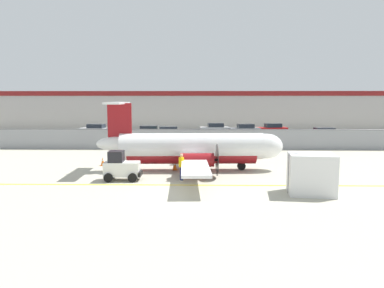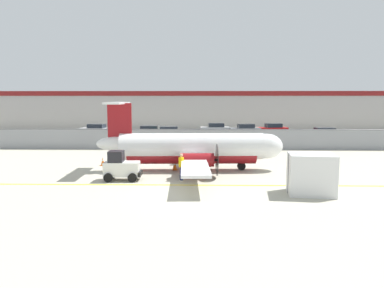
# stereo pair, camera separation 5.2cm
# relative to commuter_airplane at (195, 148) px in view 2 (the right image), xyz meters

# --- Properties ---
(ground_plane) EXTENTS (140.00, 140.00, 0.01)m
(ground_plane) POSITION_rel_commuter_airplane_xyz_m (-0.34, -4.73, -1.60)
(ground_plane) COLOR #B2AD99
(perimeter_fence) EXTENTS (98.00, 0.10, 2.10)m
(perimeter_fence) POSITION_rel_commuter_airplane_xyz_m (-0.34, 11.27, -0.49)
(perimeter_fence) COLOR gray
(perimeter_fence) RESTS_ON ground
(parking_lot_strip) EXTENTS (98.00, 17.00, 0.12)m
(parking_lot_strip) POSITION_rel_commuter_airplane_xyz_m (-0.34, 22.77, -1.54)
(parking_lot_strip) COLOR #38383A
(parking_lot_strip) RESTS_ON ground
(background_building) EXTENTS (91.00, 8.10, 6.50)m
(background_building) POSITION_rel_commuter_airplane_xyz_m (-0.34, 41.26, 1.66)
(background_building) COLOR #BCB7B2
(background_building) RESTS_ON ground
(commuter_airplane) EXTENTS (13.46, 16.05, 4.92)m
(commuter_airplane) POSITION_rel_commuter_airplane_xyz_m (0.00, 0.00, 0.00)
(commuter_airplane) COLOR white
(commuter_airplane) RESTS_ON ground
(baggage_tug) EXTENTS (2.34, 1.41, 1.88)m
(baggage_tug) POSITION_rel_commuter_airplane_xyz_m (-4.63, -3.43, -0.75)
(baggage_tug) COLOR silver
(baggage_tug) RESTS_ON ground
(ground_crew_worker) EXTENTS (0.42, 0.55, 1.70)m
(ground_crew_worker) POSITION_rel_commuter_airplane_xyz_m (-0.82, -3.29, -0.65)
(ground_crew_worker) COLOR #191E4C
(ground_crew_worker) RESTS_ON ground
(cargo_container) EXTENTS (2.62, 2.28, 2.20)m
(cargo_container) POSITION_rel_commuter_airplane_xyz_m (6.39, -6.66, -0.50)
(cargo_container) COLOR silver
(cargo_container) RESTS_ON ground
(traffic_cone_near_left) EXTENTS (0.36, 0.36, 0.64)m
(traffic_cone_near_left) POSITION_rel_commuter_airplane_xyz_m (-1.47, 0.10, -1.29)
(traffic_cone_near_left) COLOR orange
(traffic_cone_near_left) RESTS_ON ground
(traffic_cone_near_right) EXTENTS (0.36, 0.36, 0.64)m
(traffic_cone_near_right) POSITION_rel_commuter_airplane_xyz_m (-5.78, 0.74, -1.29)
(traffic_cone_near_right) COLOR orange
(traffic_cone_near_right) RESTS_ON ground
(traffic_cone_far_left) EXTENTS (0.36, 0.36, 0.64)m
(traffic_cone_far_left) POSITION_rel_commuter_airplane_xyz_m (-7.18, 1.75, -1.29)
(traffic_cone_far_left) COLOR orange
(traffic_cone_far_left) RESTS_ON ground
(parked_car_0) EXTENTS (4.39, 2.44, 1.58)m
(parked_car_0) POSITION_rel_commuter_airplane_xyz_m (-14.19, 24.91, -0.71)
(parked_car_0) COLOR silver
(parked_car_0) RESTS_ON parking_lot_strip
(parked_car_1) EXTENTS (4.26, 2.13, 1.58)m
(parked_car_1) POSITION_rel_commuter_airplane_xyz_m (-9.75, 16.89, -0.71)
(parked_car_1) COLOR red
(parked_car_1) RESTS_ON parking_lot_strip
(parked_car_2) EXTENTS (4.26, 2.12, 1.58)m
(parked_car_2) POSITION_rel_commuter_airplane_xyz_m (-6.41, 21.75, -0.71)
(parked_car_2) COLOR black
(parked_car_2) RESTS_ON parking_lot_strip
(parked_car_3) EXTENTS (4.39, 2.43, 1.58)m
(parked_car_3) POSITION_rel_commuter_airplane_xyz_m (-3.54, 20.34, -0.71)
(parked_car_3) COLOR #19662D
(parked_car_3) RESTS_ON parking_lot_strip
(parked_car_4) EXTENTS (4.34, 2.31, 1.58)m
(parked_car_4) POSITION_rel_commuter_airplane_xyz_m (2.51, 27.26, -0.71)
(parked_car_4) COLOR silver
(parked_car_4) RESTS_ON parking_lot_strip
(parked_car_5) EXTENTS (4.37, 2.38, 1.58)m
(parked_car_5) POSITION_rel_commuter_airplane_xyz_m (6.62, 25.51, -0.71)
(parked_car_5) COLOR gray
(parked_car_5) RESTS_ON parking_lot_strip
(parked_car_6) EXTENTS (4.39, 2.45, 1.58)m
(parked_car_6) POSITION_rel_commuter_airplane_xyz_m (10.69, 26.81, -0.71)
(parked_car_6) COLOR red
(parked_car_6) RESTS_ON parking_lot_strip
(parked_car_7) EXTENTS (4.22, 2.04, 1.58)m
(parked_car_7) POSITION_rel_commuter_airplane_xyz_m (15.38, 18.94, -0.71)
(parked_car_7) COLOR slate
(parked_car_7) RESTS_ON parking_lot_strip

